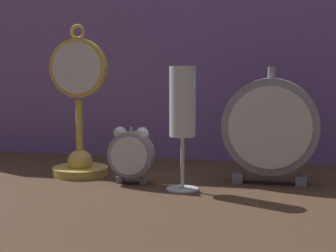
% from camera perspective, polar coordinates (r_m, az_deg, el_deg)
% --- Properties ---
extents(ground_plane, '(4.00, 4.00, 0.00)m').
position_cam_1_polar(ground_plane, '(0.98, -1.08, -6.70)').
color(ground_plane, '#422D1E').
extents(fabric_backdrop_drape, '(1.72, 0.01, 0.66)m').
position_cam_1_polar(fabric_backdrop_drape, '(1.28, 2.59, 11.23)').
color(fabric_backdrop_drape, '#8460A8').
rests_on(fabric_backdrop_drape, ground_plane).
extents(pocket_watch_on_stand, '(0.12, 0.11, 0.30)m').
position_cam_1_polar(pocket_watch_on_stand, '(1.12, -9.01, 0.42)').
color(pocket_watch_on_stand, gold).
rests_on(pocket_watch_on_stand, ground_plane).
extents(alarm_clock_twin_bell, '(0.08, 0.03, 0.11)m').
position_cam_1_polar(alarm_clock_twin_bell, '(1.04, -3.77, -2.69)').
color(alarm_clock_twin_bell, gray).
rests_on(alarm_clock_twin_bell, ground_plane).
extents(mantel_clock_silver, '(0.18, 0.04, 0.22)m').
position_cam_1_polar(mantel_clock_silver, '(1.04, 10.36, -0.13)').
color(mantel_clock_silver, gray).
rests_on(mantel_clock_silver, ground_plane).
extents(champagne_flute, '(0.06, 0.06, 0.22)m').
position_cam_1_polar(champagne_flute, '(0.97, 1.49, 1.62)').
color(champagne_flute, silver).
rests_on(champagne_flute, ground_plane).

